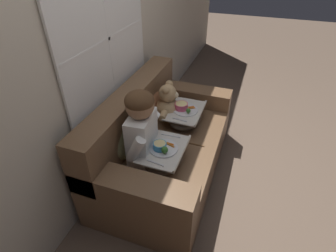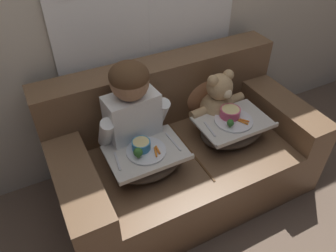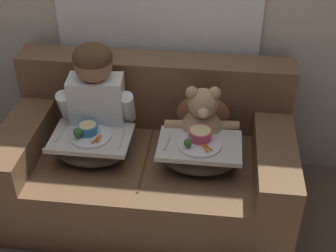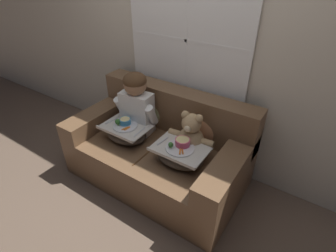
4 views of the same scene
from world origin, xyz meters
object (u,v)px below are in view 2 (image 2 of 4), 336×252
(teddy_bear, at_px, (218,103))
(lap_tray_teddy, at_px, (232,128))
(throw_pillow_behind_child, at_px, (124,113))
(couch, at_px, (180,150))
(throw_pillow_behind_teddy, at_px, (205,89))
(child_figure, at_px, (132,107))
(lap_tray_child, at_px, (147,159))

(teddy_bear, distance_m, lap_tray_teddy, 0.20)
(throw_pillow_behind_child, bearing_deg, couch, -33.55)
(throw_pillow_behind_teddy, xyz_separation_m, lap_tray_teddy, (-0.00, -0.34, -0.11))
(child_figure, bearing_deg, couch, -7.55)
(lap_tray_teddy, bearing_deg, couch, 155.13)
(child_figure, bearing_deg, lap_tray_teddy, -16.59)
(couch, distance_m, lap_tray_child, 0.38)
(throw_pillow_behind_teddy, bearing_deg, throw_pillow_behind_child, 180.00)
(lap_tray_child, bearing_deg, couch, 24.97)
(throw_pillow_behind_teddy, xyz_separation_m, lap_tray_child, (-0.61, -0.35, -0.11))
(child_figure, height_order, lap_tray_child, child_figure)
(lap_tray_teddy, bearing_deg, throw_pillow_behind_teddy, 89.93)
(couch, height_order, throw_pillow_behind_teddy, couch)
(teddy_bear, height_order, lap_tray_child, teddy_bear)
(couch, xyz_separation_m, child_figure, (-0.31, 0.04, 0.44))
(throw_pillow_behind_child, relative_size, lap_tray_child, 0.92)
(teddy_bear, bearing_deg, couch, -173.28)
(couch, distance_m, child_figure, 0.54)
(child_figure, height_order, teddy_bear, child_figure)
(couch, distance_m, teddy_bear, 0.41)
(couch, relative_size, throw_pillow_behind_child, 4.03)
(throw_pillow_behind_child, height_order, lap_tray_teddy, throw_pillow_behind_child)
(couch, xyz_separation_m, lap_tray_child, (-0.31, -0.14, 0.18))
(couch, bearing_deg, throw_pillow_behind_teddy, 33.55)
(throw_pillow_behind_child, height_order, lap_tray_child, throw_pillow_behind_child)
(couch, xyz_separation_m, teddy_bear, (0.31, 0.04, 0.27))
(child_figure, height_order, lap_tray_teddy, child_figure)
(throw_pillow_behind_teddy, bearing_deg, lap_tray_child, -150.57)
(teddy_bear, relative_size, lap_tray_teddy, 0.94)
(lap_tray_teddy, bearing_deg, teddy_bear, 89.71)
(couch, xyz_separation_m, throw_pillow_behind_teddy, (0.31, 0.20, 0.29))
(throw_pillow_behind_teddy, distance_m, lap_tray_child, 0.71)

